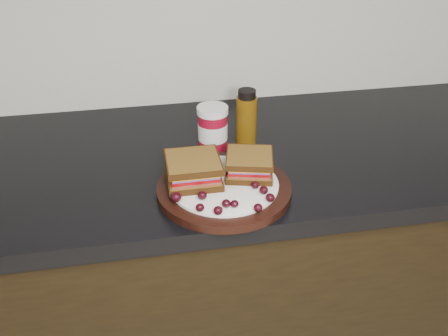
{
  "coord_description": "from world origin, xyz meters",
  "views": [
    {
      "loc": [
        -0.16,
        0.68,
        1.48
      ],
      "look_at": [
        -0.01,
        1.53,
        0.96
      ],
      "focal_mm": 40.0,
      "sensor_mm": 36.0,
      "label": 1
    }
  ],
  "objects_px": {
    "sandwich_left": "(193,170)",
    "oil_bottle": "(246,117)",
    "plate": "(224,189)",
    "condiment_jar": "(213,128)"
  },
  "relations": [
    {
      "from": "condiment_jar",
      "to": "oil_bottle",
      "type": "bearing_deg",
      "value": 5.64
    },
    {
      "from": "plate",
      "to": "condiment_jar",
      "type": "height_order",
      "value": "condiment_jar"
    },
    {
      "from": "sandwich_left",
      "to": "condiment_jar",
      "type": "xyz_separation_m",
      "value": [
        0.07,
        0.17,
        0.0
      ]
    },
    {
      "from": "plate",
      "to": "oil_bottle",
      "type": "distance_m",
      "value": 0.23
    },
    {
      "from": "plate",
      "to": "sandwich_left",
      "type": "bearing_deg",
      "value": 160.19
    },
    {
      "from": "plate",
      "to": "condiment_jar",
      "type": "bearing_deg",
      "value": 87.42
    },
    {
      "from": "sandwich_left",
      "to": "condiment_jar",
      "type": "relative_size",
      "value": 1.03
    },
    {
      "from": "sandwich_left",
      "to": "condiment_jar",
      "type": "bearing_deg",
      "value": 68.26
    },
    {
      "from": "sandwich_left",
      "to": "oil_bottle",
      "type": "height_order",
      "value": "oil_bottle"
    },
    {
      "from": "sandwich_left",
      "to": "oil_bottle",
      "type": "bearing_deg",
      "value": 49.99
    }
  ]
}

